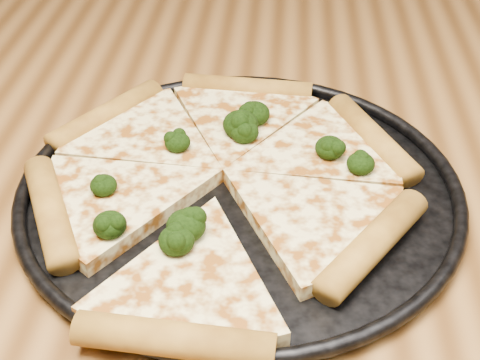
{
  "coord_description": "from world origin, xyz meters",
  "views": [
    {
      "loc": [
        0.02,
        -0.45,
        1.1
      ],
      "look_at": [
        -0.01,
        -0.0,
        0.77
      ],
      "focal_mm": 51.37,
      "sensor_mm": 36.0,
      "label": 1
    }
  ],
  "objects": [
    {
      "name": "pizza_pan",
      "position": [
        -0.01,
        -0.0,
        0.76
      ],
      "size": [
        0.36,
        0.36,
        0.02
      ],
      "color": "black",
      "rests_on": "dining_table"
    },
    {
      "name": "broccoli_florets",
      "position": [
        -0.02,
        0.0,
        0.78
      ],
      "size": [
        0.22,
        0.2,
        0.02
      ],
      "color": "black",
      "rests_on": "pizza"
    },
    {
      "name": "pizza",
      "position": [
        -0.02,
        0.0,
        0.77
      ],
      "size": [
        0.33,
        0.35,
        0.02
      ],
      "rotation": [
        0.0,
        0.0,
        -0.08
      ],
      "color": "#F8E598",
      "rests_on": "pizza_pan"
    },
    {
      "name": "dining_table",
      "position": [
        0.0,
        0.0,
        0.66
      ],
      "size": [
        1.2,
        0.9,
        0.75
      ],
      "color": "brown",
      "rests_on": "ground"
    }
  ]
}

